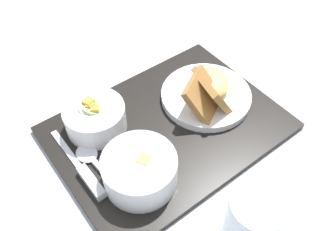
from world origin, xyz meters
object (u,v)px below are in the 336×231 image
Objects in this scene: knife at (87,177)px; plate_main at (208,92)px; bowl_salad at (95,116)px; spoon at (95,162)px; bowl_soup at (140,169)px; glass_water at (251,223)px.

plate_main is at bearing -86.92° from knife.
bowl_salad reaches higher than spoon.
plate_main is at bearing 17.37° from bowl_soup.
bowl_salad is 0.33m from glass_water.
bowl_soup is 0.23m from plate_main.
knife is at bearing 124.91° from spoon.
bowl_soup is (-0.00, -0.15, 0.00)m from bowl_salad.
bowl_soup reaches higher than spoon.
glass_water is at bearing -121.08° from plate_main.
bowl_soup is 0.19m from glass_water.
bowl_soup is at bearing -91.75° from bowl_salad.
glass_water reaches higher than bowl_soup.
spoon is (0.03, 0.02, -0.00)m from knife.
glass_water is (0.07, -0.18, 0.00)m from bowl_soup.
bowl_soup reaches higher than knife.
bowl_salad is 0.63× the size of plate_main.
plate_main reaches higher than bowl_salad.
bowl_soup is at bearing -162.63° from plate_main.
bowl_salad is 0.09m from spoon.
knife is at bearing 120.24° from glass_water.
bowl_salad is at bearing 101.18° from glass_water.
bowl_salad is 0.64× the size of knife.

